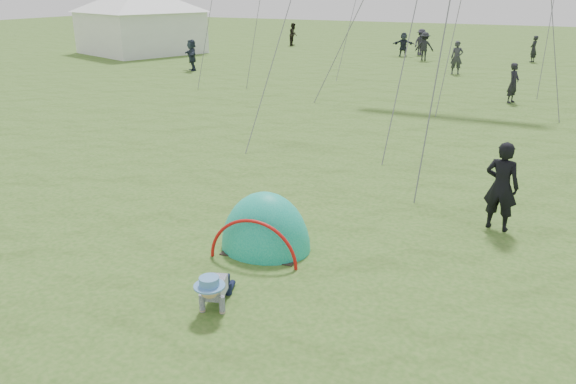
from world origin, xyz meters
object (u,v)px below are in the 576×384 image
at_px(event_marquee, 140,17).
at_px(crawling_toddler, 214,288).
at_px(standing_adult, 501,186).
at_px(popup_tent, 266,248).

bearing_deg(event_marquee, crawling_toddler, -28.92).
bearing_deg(crawling_toddler, event_marquee, 113.55).
relative_size(crawling_toddler, standing_adult, 0.47).
bearing_deg(standing_adult, popup_tent, 46.54).
height_order(popup_tent, event_marquee, event_marquee).
bearing_deg(event_marquee, popup_tent, -26.89).
distance_m(crawling_toddler, standing_adult, 5.98).
height_order(crawling_toddler, event_marquee, event_marquee).
height_order(popup_tent, standing_adult, standing_adult).
distance_m(crawling_toddler, popup_tent, 2.14).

